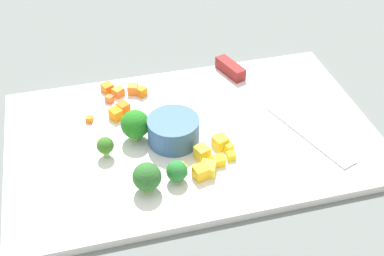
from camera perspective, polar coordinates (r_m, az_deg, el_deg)
The scene contains 25 objects.
ground_plane at distance 0.77m, azimuth -0.00°, elevation -1.26°, with size 4.00×4.00×0.00m, color slate.
cutting_board at distance 0.77m, azimuth -0.00°, elevation -0.92°, with size 0.54×0.34×0.01m, color white.
prep_bowl at distance 0.74m, azimuth -2.07°, elevation -0.27°, with size 0.07×0.07×0.04m, color #375D93.
chef_knife at distance 0.85m, azimuth 6.94°, elevation 4.38°, with size 0.12×0.30×0.02m.
carrot_dice_0 at distance 0.79m, azimuth -8.43°, elevation 1.53°, with size 0.02×0.02×0.02m, color orange.
carrot_dice_1 at distance 0.84m, azimuth -8.19°, elevation 3.97°, with size 0.02×0.01×0.01m, color orange.
carrot_dice_2 at distance 0.79m, azimuth -6.10°, elevation 1.40°, with size 0.01×0.01×0.01m, color orange.
carrot_dice_3 at distance 0.85m, azimuth -9.37°, elevation 4.41°, with size 0.02×0.02×0.01m, color orange.
carrot_dice_4 at distance 0.84m, azimuth -5.60°, elevation 4.02°, with size 0.01×0.01×0.01m, color orange.
carrot_dice_5 at distance 0.80m, azimuth -11.30°, elevation 0.97°, with size 0.01×0.01×0.01m, color orange.
carrot_dice_6 at distance 0.84m, azimuth -6.58°, elevation 4.29°, with size 0.02×0.02×0.02m, color orange.
carrot_dice_7 at distance 0.83m, azimuth -9.14°, elevation 3.20°, with size 0.01×0.01×0.01m, color orange.
carrot_dice_8 at distance 0.81m, azimuth -7.64°, elevation 2.26°, with size 0.02×0.02×0.01m, color orange.
pepper_dice_0 at distance 0.73m, azimuth 4.06°, elevation -2.12°, with size 0.01×0.01×0.01m, color yellow.
pepper_dice_1 at distance 0.69m, azimuth 1.01°, elevation -4.93°, with size 0.02×0.02×0.02m, color yellow.
pepper_dice_2 at distance 0.71m, azimuth 2.97°, elevation -3.65°, with size 0.01×0.02×0.01m, color yellow.
pepper_dice_3 at distance 0.70m, azimuth 1.97°, elevation -4.50°, with size 0.02×0.02×0.02m, color yellow.
pepper_dice_4 at distance 0.74m, azimuth 3.15°, elevation -1.57°, with size 0.02×0.02×0.02m, color yellow.
pepper_dice_5 at distance 0.70m, azimuth -1.26°, elevation -4.49°, with size 0.01×0.01×0.01m, color yellow.
pepper_dice_6 at distance 0.72m, azimuth 1.19°, elevation -2.75°, with size 0.02×0.02×0.02m, color yellow.
pepper_dice_7 at distance 0.72m, azimuth 4.38°, elevation -3.11°, with size 0.01×0.01×0.01m, color yellow.
broccoli_floret_0 at distance 0.66m, azimuth -5.01°, elevation -5.45°, with size 0.04×0.04×0.04m.
broccoli_floret_1 at distance 0.72m, azimuth -9.59°, elevation -1.97°, with size 0.02×0.02×0.03m.
broccoli_floret_2 at distance 0.68m, azimuth -1.69°, elevation -4.81°, with size 0.03×0.03×0.03m.
broccoli_floret_3 at distance 0.74m, azimuth -6.31°, elevation 0.37°, with size 0.04×0.04×0.05m.
Camera 1 is at (-0.15, -0.56, 0.50)m, focal length 48.10 mm.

